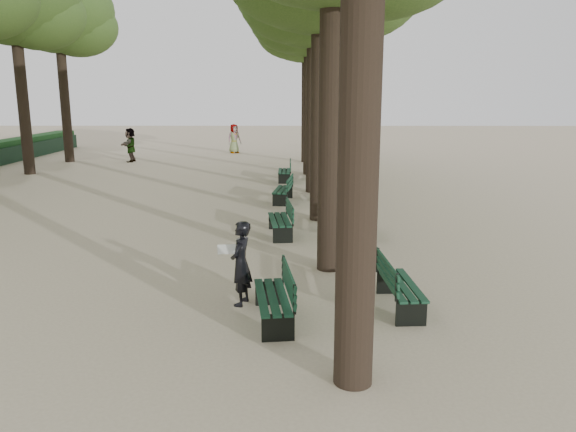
{
  "coord_description": "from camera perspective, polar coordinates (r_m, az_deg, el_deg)",
  "views": [
    {
      "loc": [
        0.67,
        -8.91,
        3.8
      ],
      "look_at": [
        0.6,
        3.0,
        1.2
      ],
      "focal_mm": 35.0,
      "sensor_mm": 36.0,
      "label": 1
    }
  ],
  "objects": [
    {
      "name": "bench_right_3",
      "position": [
        24.8,
        4.89,
        4.09
      ],
      "size": [
        0.78,
        1.86,
        0.92
      ],
      "color": "black",
      "rests_on": "ground"
    },
    {
      "name": "bench_right_1",
      "position": [
        15.4,
        7.65,
        -1.04
      ],
      "size": [
        0.62,
        1.82,
        0.92
      ],
      "color": "black",
      "rests_on": "ground"
    },
    {
      "name": "bench_left_3",
      "position": [
        24.98,
        -0.36,
        4.19
      ],
      "size": [
        0.57,
        1.8,
        0.92
      ],
      "color": "black",
      "rests_on": "ground"
    },
    {
      "name": "bench_left_1",
      "position": [
        15.3,
        -0.81,
        -1.01
      ],
      "size": [
        0.76,
        1.85,
        0.92
      ],
      "color": "black",
      "rests_on": "ground"
    },
    {
      "name": "bench_right_2",
      "position": [
        19.82,
        6.02,
        1.99
      ],
      "size": [
        0.8,
        1.86,
        0.92
      ],
      "color": "black",
      "rests_on": "ground"
    },
    {
      "name": "pedestrian_d",
      "position": [
        37.08,
        -5.49,
        7.84
      ],
      "size": [
        0.98,
        0.83,
        1.89
      ],
      "primitive_type": "imported",
      "rotation": [
        0.0,
        0.0,
        0.59
      ],
      "color": "#262628",
      "rests_on": "ground"
    },
    {
      "name": "tree_central_4",
      "position": [
        27.2,
        2.22,
        20.44
      ],
      "size": [
        6.0,
        6.0,
        9.95
      ],
      "color": "#33261C",
      "rests_on": "ground"
    },
    {
      "name": "man_with_map",
      "position": [
        10.26,
        -4.81,
        -4.81
      ],
      "size": [
        0.66,
        0.69,
        1.57
      ],
      "color": "black",
      "rests_on": "ground"
    },
    {
      "name": "tree_far_5",
      "position": [
        34.61,
        -22.37,
        18.65
      ],
      "size": [
        6.0,
        6.0,
        10.45
      ],
      "color": "#33261C",
      "rests_on": "ground"
    },
    {
      "name": "bench_left_2",
      "position": [
        20.08,
        -0.54,
        2.19
      ],
      "size": [
        0.77,
        1.85,
        0.92
      ],
      "color": "black",
      "rests_on": "ground"
    },
    {
      "name": "tree_central_5",
      "position": [
        32.15,
        1.92,
        19.18
      ],
      "size": [
        6.0,
        6.0,
        9.95
      ],
      "color": "#33261C",
      "rests_on": "ground"
    },
    {
      "name": "ground",
      "position": [
        9.71,
        -3.71,
        -10.75
      ],
      "size": [
        120.0,
        120.0,
        0.0
      ],
      "primitive_type": "plane",
      "color": "#C2B293",
      "rests_on": "ground"
    },
    {
      "name": "pedestrian_e",
      "position": [
        33.3,
        -15.71,
        6.96
      ],
      "size": [
        0.44,
        1.79,
        1.92
      ],
      "primitive_type": "imported",
      "rotation": [
        0.0,
        0.0,
        4.68
      ],
      "color": "#262628",
      "rests_on": "ground"
    },
    {
      "name": "bench_left_0",
      "position": [
        9.63,
        -1.51,
        -9.18
      ],
      "size": [
        0.79,
        1.86,
        0.92
      ],
      "color": "black",
      "rests_on": "ground"
    },
    {
      "name": "pedestrian_b",
      "position": [
        37.69,
        7.33,
        7.88
      ],
      "size": [
        1.26,
        0.94,
        1.9
      ],
      "primitive_type": "imported",
      "rotation": [
        0.0,
        0.0,
        0.52
      ],
      "color": "#262628",
      "rests_on": "ground"
    },
    {
      "name": "bench_right_0",
      "position": [
        10.38,
        11.32,
        -7.8
      ],
      "size": [
        0.67,
        1.83,
        0.92
      ],
      "color": "black",
      "rests_on": "ground"
    }
  ]
}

